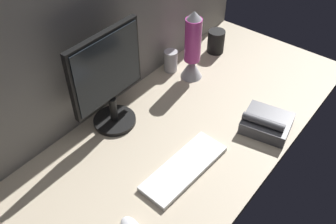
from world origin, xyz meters
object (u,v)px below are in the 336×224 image
object	(u,v)px
keyboard	(184,168)
lava_lamp	(192,51)
monitor	(108,79)
mug_black_travel	(216,41)
desk_phone	(266,123)
mug_steel	(171,61)

from	to	relation	value
keyboard	lava_lamp	bearing A→B (deg)	36.50
monitor	mug_black_travel	world-z (taller)	monitor
lava_lamp	desk_phone	bearing A→B (deg)	-102.43
mug_steel	lava_lamp	world-z (taller)	lava_lamp
mug_steel	mug_black_travel	distance (cm)	29.11
mug_black_travel	lava_lamp	xyz separation A→B (cm)	(-25.62, -2.85, 8.49)
monitor	keyboard	xyz separation A→B (cm)	(-2.13, -39.18, -21.94)
monitor	mug_black_travel	size ratio (longest dim) A/B	3.52
desk_phone	mug_black_travel	bearing A→B (deg)	53.70
monitor	keyboard	bearing A→B (deg)	-93.10
keyboard	desk_phone	distance (cm)	40.97
keyboard	mug_steel	xyz separation A→B (cm)	(46.37, 43.21, 4.42)
mug_black_travel	lava_lamp	bearing A→B (deg)	-173.65
keyboard	monitor	bearing A→B (deg)	89.91
keyboard	mug_black_travel	xyz separation A→B (cm)	(74.31, 35.05, 5.07)
mug_black_travel	lava_lamp	world-z (taller)	lava_lamp
desk_phone	lava_lamp	bearing A→B (deg)	77.57
monitor	desk_phone	world-z (taller)	monitor
keyboard	desk_phone	xyz separation A→B (cm)	(38.59, -13.57, 2.19)
mug_steel	mug_black_travel	xyz separation A→B (cm)	(27.94, -8.15, 0.65)
monitor	lava_lamp	world-z (taller)	monitor
monitor	lava_lamp	size ratio (longest dim) A/B	1.23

